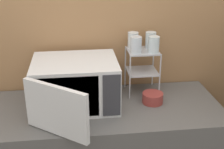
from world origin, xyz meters
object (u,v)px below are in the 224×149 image
(bowl, at_px, (153,98))
(glass_front_left, at_px, (136,45))
(dish_rack, at_px, (142,62))
(glass_front_right, at_px, (154,45))
(glass_back_right, at_px, (151,40))
(microwave, at_px, (75,84))
(glass_back_left, at_px, (133,40))

(bowl, bearing_deg, glass_front_left, 126.47)
(bowl, bearing_deg, dish_rack, 101.99)
(glass_front_right, bearing_deg, glass_back_right, 87.34)
(microwave, bearing_deg, glass_back_right, 20.94)
(microwave, relative_size, glass_back_left, 6.32)
(glass_front_left, distance_m, glass_front_right, 0.12)
(glass_back_right, xyz_separation_m, glass_front_right, (-0.01, -0.11, 0.00))
(glass_back_right, relative_size, glass_back_left, 1.00)
(glass_front_right, distance_m, glass_back_left, 0.17)
(dish_rack, height_order, glass_front_right, glass_front_right)
(glass_front_right, xyz_separation_m, glass_back_left, (-0.12, 0.12, 0.00))
(dish_rack, relative_size, glass_back_left, 2.82)
(glass_back_left, bearing_deg, microwave, -152.80)
(dish_rack, distance_m, glass_back_left, 0.17)
(bowl, bearing_deg, microwave, 177.05)
(glass_front_right, relative_size, bowl, 0.80)
(microwave, relative_size, glass_front_left, 6.32)
(glass_front_right, bearing_deg, glass_back_left, 135.41)
(microwave, height_order, dish_rack, dish_rack)
(microwave, height_order, glass_front_right, glass_front_right)
(glass_front_right, height_order, glass_back_left, same)
(microwave, height_order, glass_front_left, glass_front_left)
(glass_back_right, bearing_deg, dish_rack, -141.57)
(glass_back_right, bearing_deg, glass_front_right, -92.66)
(dish_rack, xyz_separation_m, bowl, (0.04, -0.19, -0.20))
(microwave, distance_m, glass_front_left, 0.50)
(glass_front_right, xyz_separation_m, bowl, (-0.02, -0.13, -0.35))
(glass_back_right, xyz_separation_m, glass_back_left, (-0.13, 0.01, 0.00))
(glass_front_right, distance_m, bowl, 0.37)
(glass_front_right, bearing_deg, microwave, -169.73)
(glass_front_right, bearing_deg, dish_rack, 136.09)
(glass_front_left, bearing_deg, dish_rack, 40.55)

